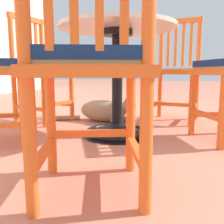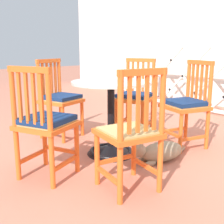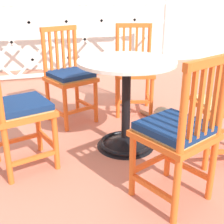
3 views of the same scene
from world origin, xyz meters
name	(u,v)px [view 1 (image 1 of 3)]	position (x,y,z in m)	size (l,w,h in m)	color
ground_plane	(147,138)	(0.00, 0.00, 0.00)	(24.00, 24.00, 0.00)	#C6755B
cafe_table	(117,94)	(0.02, 0.21, 0.28)	(0.76, 0.76, 0.73)	black
orange_chair_at_corner	(176,72)	(0.69, -0.17, 0.43)	(0.47, 0.47, 0.91)	orange
orange_chair_near_fence	(41,70)	(0.36, 0.96, 0.45)	(0.49, 0.49, 0.91)	orange
orange_chair_facing_out	(89,67)	(-0.80, 0.12, 0.45)	(0.50, 0.50, 0.91)	orange
tabby_cat	(106,111)	(0.47, 0.41, 0.10)	(0.30, 0.75, 0.23)	#9E896B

